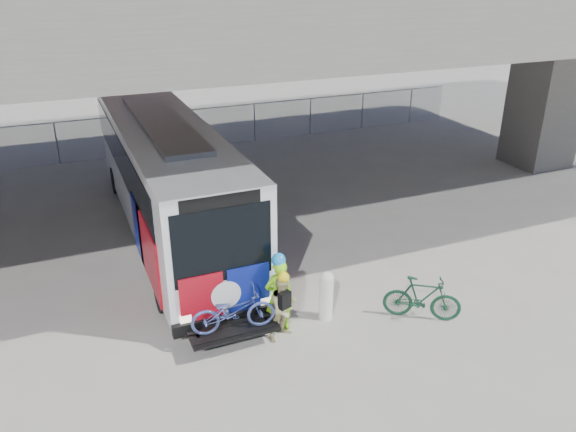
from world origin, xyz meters
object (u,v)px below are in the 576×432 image
cyclist_hivis (279,294)px  cyclist_tan (284,307)px  bike_parked (422,298)px  bus (166,170)px  bollard (326,294)px

cyclist_hivis → cyclist_tan: bearing=89.6°
cyclist_hivis → cyclist_tan: size_ratio=1.19×
bike_parked → cyclist_tan: bearing=114.2°
bus → cyclist_tan: 6.83m
cyclist_hivis → bike_parked: bearing=164.6°
bollard → cyclist_tan: size_ratio=0.75×
cyclist_hivis → bollard: bearing=179.7°
cyclist_tan → cyclist_hivis: bearing=69.5°
bus → bike_parked: bus is taller
bollard → cyclist_hivis: size_ratio=0.63×
cyclist_hivis → cyclist_tan: cyclist_hivis is taller
bus → cyclist_hivis: size_ratio=6.39×
bus → cyclist_hivis: bearing=-79.4°
bollard → bike_parked: (2.13, -0.91, -0.13)m
bus → bollard: (2.41, -6.31, -1.42)m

